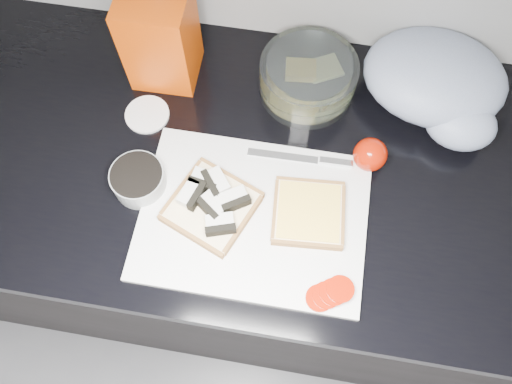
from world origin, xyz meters
The scene contains 13 objects.
base_cabinet centered at (0.00, 1.20, 0.43)m, with size 3.50×0.60×0.86m, color black.
countertop centered at (0.00, 1.20, 0.88)m, with size 3.50×0.64×0.04m, color black.
cutting_board centered at (-0.01, 1.08, 0.91)m, with size 0.40×0.30×0.01m, color silver.
bread_left centered at (-0.08, 1.08, 0.93)m, with size 0.18×0.18×0.04m.
bread_right centered at (0.08, 1.09, 0.92)m, with size 0.14×0.14×0.02m.
tomato_slices centered at (0.14, 0.96, 0.92)m, with size 0.09×0.07×0.02m.
knife centered at (0.08, 1.20, 0.91)m, with size 0.20×0.02×0.01m.
seed_tub centered at (-0.22, 1.10, 0.93)m, with size 0.10×0.10×0.05m.
tub_lid centered at (-0.25, 1.25, 0.90)m, with size 0.09×0.09×0.01m, color white.
glass_bowl centered at (0.05, 1.37, 0.94)m, with size 0.19×0.19×0.08m.
bread_bag centered at (-0.24, 1.37, 1.00)m, with size 0.12×0.12×0.20m, color red.
grocery_bag centered at (0.29, 1.38, 0.96)m, with size 0.30×0.27×0.12m.
whole_tomatoes centered at (0.18, 1.22, 0.93)m, with size 0.06×0.06×0.06m.
Camera 1 is at (0.05, 0.76, 1.73)m, focal length 35.00 mm.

